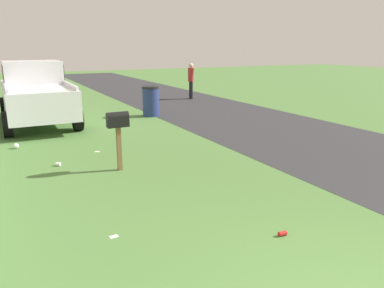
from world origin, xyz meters
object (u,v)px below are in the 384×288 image
at_px(mailbox, 118,124).
at_px(pedestrian, 191,78).
at_px(trash_bin, 151,101).
at_px(pickup_truck, 35,91).

relative_size(mailbox, pedestrian, 0.72).
xyz_separation_m(mailbox, trash_bin, (5.76, -2.95, -0.43)).
distance_m(mailbox, pickup_truck, 6.43).
relative_size(pickup_truck, trash_bin, 4.66).
bearing_deg(pedestrian, mailbox, 59.18).
height_order(mailbox, pickup_truck, pickup_truck).
distance_m(mailbox, pedestrian, 11.40).
height_order(pickup_truck, pedestrian, pickup_truck).
bearing_deg(pickup_truck, trash_bin, -98.18).
height_order(mailbox, trash_bin, mailbox).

